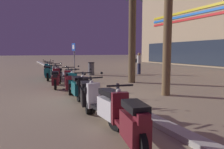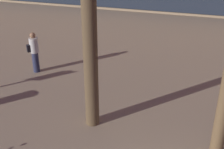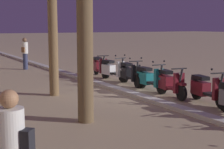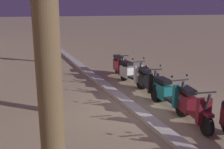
% 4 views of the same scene
% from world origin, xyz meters
% --- Properties ---
extents(pedestrian_by_palm_tree, '(0.42, 0.43, 1.65)m').
position_xyz_m(pedestrian_by_palm_tree, '(-6.17, 5.91, 0.87)').
color(pedestrian_by_palm_tree, '#2D3351').
rests_on(pedestrian_by_palm_tree, ground).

